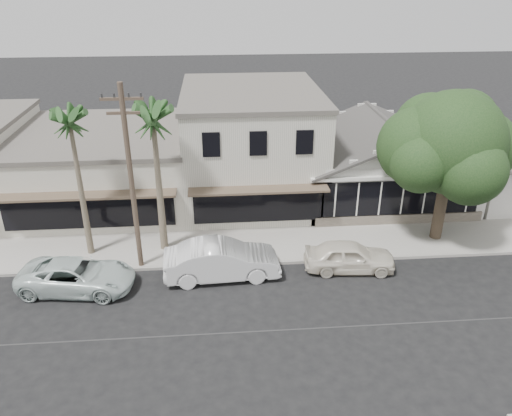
{
  "coord_description": "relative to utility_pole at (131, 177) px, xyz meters",
  "views": [
    {
      "loc": [
        -5.1,
        -15.85,
        13.28
      ],
      "look_at": [
        -3.31,
        6.0,
        2.63
      ],
      "focal_mm": 35.0,
      "sensor_mm": 36.0,
      "label": 1
    }
  ],
  "objects": [
    {
      "name": "ground",
      "position": [
        9.0,
        -5.2,
        -4.79
      ],
      "size": [
        140.0,
        140.0,
        0.0
      ],
      "primitive_type": "plane",
      "color": "black",
      "rests_on": "ground"
    },
    {
      "name": "sidewalk_north",
      "position": [
        1.0,
        1.55,
        -4.71
      ],
      "size": [
        90.0,
        3.5,
        0.15
      ],
      "primitive_type": "cube",
      "color": "#9E9991",
      "rests_on": "ground"
    },
    {
      "name": "corner_shop",
      "position": [
        14.0,
        7.27,
        -2.17
      ],
      "size": [
        10.4,
        8.6,
        5.1
      ],
      "color": "silver",
      "rests_on": "ground"
    },
    {
      "name": "row_building_near",
      "position": [
        6.0,
        8.3,
        -1.54
      ],
      "size": [
        8.0,
        10.0,
        6.5
      ],
      "primitive_type": "cube",
      "color": "silver",
      "rests_on": "ground"
    },
    {
      "name": "row_building_midnear",
      "position": [
        -3.0,
        8.3,
        -2.69
      ],
      "size": [
        10.0,
        10.0,
        4.2
      ],
      "primitive_type": "cube",
      "color": "silver",
      "rests_on": "ground"
    },
    {
      "name": "utility_pole",
      "position": [
        0.0,
        0.0,
        0.0
      ],
      "size": [
        1.8,
        0.24,
        9.0
      ],
      "color": "brown",
      "rests_on": "ground"
    },
    {
      "name": "car_0",
      "position": [
        10.05,
        -0.97,
        -4.05
      ],
      "size": [
        4.45,
        2.09,
        1.47
      ],
      "primitive_type": "imported",
      "rotation": [
        0.0,
        0.0,
        1.49
      ],
      "color": "white",
      "rests_on": "ground"
    },
    {
      "name": "car_1",
      "position": [
        3.92,
        -1.09,
        -3.9
      ],
      "size": [
        5.49,
        2.18,
        1.78
      ],
      "primitive_type": "imported",
      "rotation": [
        0.0,
        0.0,
        1.63
      ],
      "color": "white",
      "rests_on": "ground"
    },
    {
      "name": "car_2",
      "position": [
        -2.61,
        -1.6,
        -4.07
      ],
      "size": [
        5.4,
        3.01,
        1.43
      ],
      "primitive_type": "imported",
      "rotation": [
        0.0,
        0.0,
        1.44
      ],
      "color": "silver",
      "rests_on": "ground"
    },
    {
      "name": "shade_tree",
      "position": [
        15.37,
        1.79,
        0.5
      ],
      "size": [
        7.25,
        6.55,
        8.04
      ],
      "rotation": [
        0.0,
        0.0,
        0.33
      ],
      "color": "#4A3E2D",
      "rests_on": "ground"
    },
    {
      "name": "palm_east",
      "position": [
        1.0,
        1.59,
        2.24
      ],
      "size": [
        3.5,
        3.5,
        8.23
      ],
      "color": "#726651",
      "rests_on": "ground"
    },
    {
      "name": "palm_mid",
      "position": [
        -2.69,
        1.42,
        2.14
      ],
      "size": [
        2.85,
        2.85,
        8.04
      ],
      "color": "#726651",
      "rests_on": "ground"
    }
  ]
}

